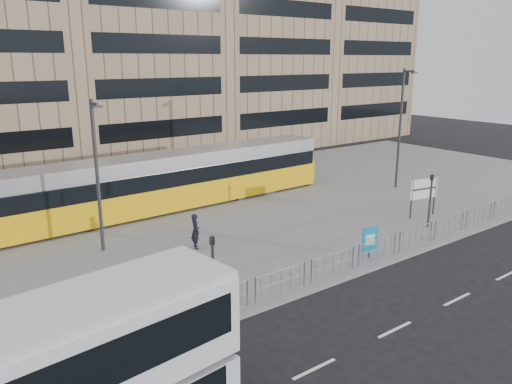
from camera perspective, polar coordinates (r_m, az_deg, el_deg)
ground at (r=23.19m, az=10.81°, el=-9.68°), size 120.00×120.00×0.00m
plaza at (r=31.89m, az=-5.17°, el=-2.41°), size 64.00×24.00×0.15m
kerb at (r=23.19m, az=10.73°, el=-9.47°), size 64.00×0.25×0.17m
building_row at (r=51.44m, az=-17.75°, el=18.02°), size 70.40×18.40×31.20m
pedestrian_barrier at (r=24.52m, az=13.26°, el=-5.94°), size 32.07×0.07×1.10m
road_markings at (r=21.76m, az=20.57°, el=-12.12°), size 62.00×0.12×0.01m
tram at (r=31.11m, az=-15.83°, el=0.24°), size 30.76×3.79×3.62m
station_sign at (r=32.15m, az=18.62°, el=0.18°), size 2.04×0.47×2.37m
ad_panel at (r=24.92m, az=12.86°, el=-5.36°), size 0.83×0.26×1.57m
pedestrian at (r=25.70m, az=-6.93°, el=-4.45°), size 0.58×0.76×1.85m
traffic_light_west at (r=18.89m, az=-4.94°, el=-8.29°), size 0.19×0.22×3.10m
traffic_light_east at (r=30.14m, az=19.34°, el=-0.19°), size 0.17×0.20×3.10m
lamp_post_west at (r=25.52m, az=-17.70°, el=2.38°), size 0.45×1.04×7.59m
lamp_post_east at (r=38.40m, az=16.22°, el=7.43°), size 0.45×1.04×8.79m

